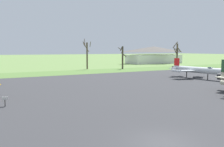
% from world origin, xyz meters
% --- Properties ---
extents(ground_plane, '(600.00, 600.00, 0.00)m').
position_xyz_m(ground_plane, '(0.00, 0.00, 0.00)').
color(ground_plane, '#607F42').
extents(asphalt_apron, '(107.52, 50.26, 0.05)m').
position_xyz_m(asphalt_apron, '(0.00, 15.08, 0.03)').
color(asphalt_apron, '#333335').
rests_on(asphalt_apron, ground).
extents(grass_verge_strip, '(167.52, 12.00, 0.06)m').
position_xyz_m(grass_verge_strip, '(0.00, 46.21, 0.03)').
color(grass_verge_strip, '#507235').
rests_on(grass_verge_strip, ground).
extents(info_placard_front_right, '(0.62, 0.34, 1.06)m').
position_xyz_m(info_placard_front_right, '(-8.31, 14.70, 0.67)').
color(info_placard_front_right, black).
rests_on(info_placard_front_right, ground).
extents(jet_fighter_rear_left, '(9.10, 13.38, 4.02)m').
position_xyz_m(jet_fighter_rear_left, '(27.27, 21.73, 1.82)').
color(jet_fighter_rear_left, silver).
rests_on(jet_fighter_rear_left, ground).
extents(bare_tree_right_of_center, '(2.68, 2.24, 9.26)m').
position_xyz_m(bare_tree_right_of_center, '(16.01, 54.21, 4.61)').
color(bare_tree_right_of_center, brown).
rests_on(bare_tree_right_of_center, ground).
extents(bare_tree_far_right, '(2.22, 2.11, 7.03)m').
position_xyz_m(bare_tree_far_right, '(25.73, 49.47, 3.70)').
color(bare_tree_far_right, '#42382D').
rests_on(bare_tree_far_right, ground).
extents(bare_tree_backdrop_extra, '(2.26, 2.35, 8.73)m').
position_xyz_m(bare_tree_backdrop_extra, '(47.02, 48.79, 4.58)').
color(bare_tree_backdrop_extra, brown).
rests_on(bare_tree_backdrop_extra, ground).
extents(visitor_building, '(25.04, 11.33, 7.45)m').
position_xyz_m(visitor_building, '(54.24, 70.80, 3.70)').
color(visitor_building, silver).
rests_on(visitor_building, ground).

